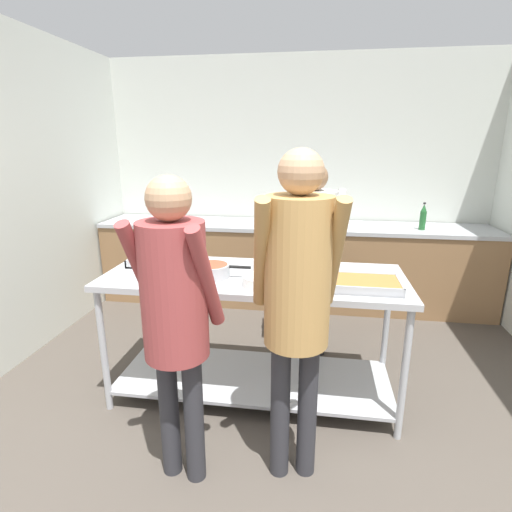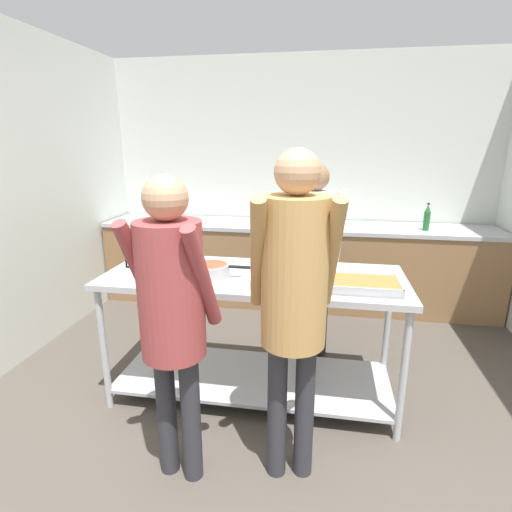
# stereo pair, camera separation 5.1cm
# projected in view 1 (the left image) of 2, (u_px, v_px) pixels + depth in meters

# --- Properties ---
(wall_rear) EXTENTS (4.33, 0.06, 2.65)m
(wall_rear) POSITION_uv_depth(u_px,v_px,m) (296.00, 180.00, 4.53)
(wall_rear) COLOR silver
(wall_rear) RESTS_ON ground_plane
(wall_left) EXTENTS (0.06, 3.58, 2.65)m
(wall_left) POSITION_uv_depth(u_px,v_px,m) (16.00, 196.00, 3.19)
(wall_left) COLOR silver
(wall_left) RESTS_ON ground_plane
(back_counter) EXTENTS (4.17, 0.65, 0.89)m
(back_counter) POSITION_uv_depth(u_px,v_px,m) (291.00, 264.00, 4.42)
(back_counter) COLOR olive
(back_counter) RESTS_ON ground_plane
(serving_counter) EXTENTS (1.98, 0.76, 0.90)m
(serving_counter) POSITION_uv_depth(u_px,v_px,m) (254.00, 315.00, 2.73)
(serving_counter) COLOR #ADAFB5
(serving_counter) RESTS_ON ground_plane
(serving_tray_roast) EXTENTS (0.42, 0.28, 0.05)m
(serving_tray_roast) POSITION_uv_depth(u_px,v_px,m) (161.00, 261.00, 2.87)
(serving_tray_roast) COLOR #ADAFB5
(serving_tray_roast) RESTS_ON serving_counter
(sauce_pan) EXTENTS (0.37, 0.23, 0.08)m
(sauce_pan) POSITION_uv_depth(u_px,v_px,m) (212.00, 270.00, 2.59)
(sauce_pan) COLOR #ADAFB5
(sauce_pan) RESTS_ON serving_counter
(plate_stack) EXTENTS (0.23, 0.23, 0.06)m
(plate_stack) POSITION_uv_depth(u_px,v_px,m) (261.00, 281.00, 2.44)
(plate_stack) COLOR white
(plate_stack) RESTS_ON serving_counter
(broccoli_bowl) EXTENTS (0.18, 0.18, 0.09)m
(broccoli_bowl) POSITION_uv_depth(u_px,v_px,m) (302.00, 273.00, 2.58)
(broccoli_bowl) COLOR silver
(broccoli_bowl) RESTS_ON serving_counter
(serving_tray_vegetables) EXTENTS (0.47, 0.28, 0.05)m
(serving_tray_vegetables) POSITION_uv_depth(u_px,v_px,m) (360.00, 284.00, 2.40)
(serving_tray_vegetables) COLOR #ADAFB5
(serving_tray_vegetables) RESTS_ON serving_counter
(guest_serving_left) EXTENTS (0.46, 0.39, 1.72)m
(guest_serving_left) POSITION_uv_depth(u_px,v_px,m) (297.00, 287.00, 1.90)
(guest_serving_left) COLOR #2D2D33
(guest_serving_left) RESTS_ON ground_plane
(guest_serving_right) EXTENTS (0.45, 0.36, 1.61)m
(guest_serving_right) POSITION_uv_depth(u_px,v_px,m) (175.00, 303.00, 1.91)
(guest_serving_right) COLOR #2D2D33
(guest_serving_right) RESTS_ON ground_plane
(cook_behind_counter) EXTENTS (0.53, 0.40, 1.59)m
(cook_behind_counter) POSITION_uv_depth(u_px,v_px,m) (312.00, 242.00, 3.20)
(cook_behind_counter) COLOR #2D2D33
(cook_behind_counter) RESTS_ON ground_plane
(water_bottle) EXTENTS (0.06, 0.06, 0.27)m
(water_bottle) POSITION_uv_depth(u_px,v_px,m) (423.00, 217.00, 3.99)
(water_bottle) COLOR #23602D
(water_bottle) RESTS_ON back_counter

